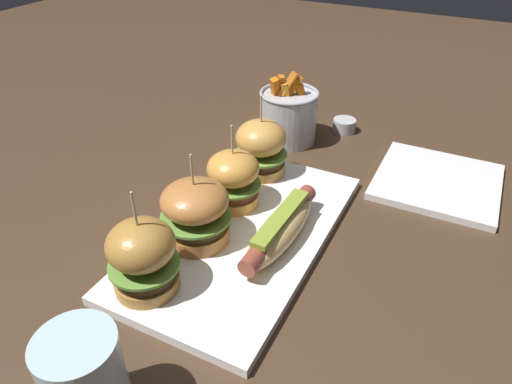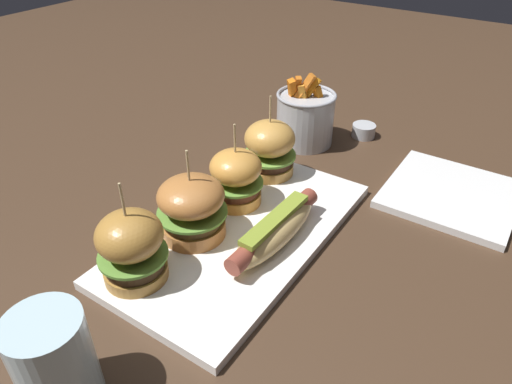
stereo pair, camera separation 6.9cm
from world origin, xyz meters
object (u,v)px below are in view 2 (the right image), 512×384
Objects in this scene: slider_far_left at (132,247)px; sauce_ramekin at (364,130)px; hot_dog at (274,230)px; slider_center_right at (236,177)px; fries_bucket at (305,117)px; side_plate at (451,194)px; slider_center_left at (192,207)px; slider_far_right at (270,148)px; platter_main at (240,232)px; water_glass at (55,362)px.

slider_far_left is 0.56m from sauce_ramekin.
slider_center_right is at bearing 62.32° from hot_dog.
side_plate is (-0.04, -0.30, -0.05)m from fries_bucket.
slider_center_left reaches higher than sauce_ramekin.
hot_dog is 0.12m from slider_center_right.
slider_far_right reaches higher than fries_bucket.
platter_main is 0.17m from slider_far_left.
sauce_ramekin is at bearing -8.13° from slider_far_left.
slider_center_left is at bearing 138.82° from side_plate.
side_plate is at bearing -40.34° from platter_main.
fries_bucket is at bearing 1.37° from slider_far_left.
slider_far_left reaches higher than hot_dog.
slider_far_left is 0.71× the size of side_plate.
sauce_ramekin is 0.23× the size of side_plate.
side_plate is (0.43, -0.28, -0.06)m from slider_far_left.
slider_far_left reaches higher than slider_center_left.
slider_center_right is at bearing 168.56° from sauce_ramekin.
slider_far_right reaches higher than platter_main.
slider_far_right is (0.31, -0.01, -0.00)m from slider_far_left.
hot_dog is 1.36× the size of fries_bucket.
slider_center_right is at bearing 128.62° from side_plate.
platter_main is 3.04× the size of slider_center_left.
slider_far_left is 1.06× the size of slider_center_right.
platter_main is 0.36m from side_plate.
slider_center_left is at bearing 170.59° from sauce_ramekin.
slider_center_left is at bearing 177.83° from slider_center_right.
slider_center_right is 0.67× the size of side_plate.
sauce_ramekin is at bearing -1.96° from water_glass.
hot_dog reaches higher than platter_main.
fries_bucket reaches higher than sauce_ramekin.
slider_far_left reaches higher than slider_far_right.
water_glass is at bearing 158.36° from side_plate.
slider_far_left is 1.29× the size of water_glass.
platter_main is 0.09m from slider_center_left.
slider_far_left is at bearing 178.98° from slider_far_right.
slider_center_left is 2.92× the size of sauce_ramekin.
slider_center_right is 1.21× the size of water_glass.
water_glass is at bearing -160.36° from slider_far_left.
water_glass is at bearing -179.74° from platter_main.
slider_center_right is (0.05, 0.10, 0.02)m from hot_dog.
platter_main is at bearing 139.66° from side_plate.
slider_far_right is at bearing -0.07° from slider_center_left.
slider_far_right is at bearing 34.27° from hot_dog.
slider_center_right is at bearing -2.50° from slider_far_left.
slider_far_right reaches higher than water_glass.
side_plate is at bearing -67.07° from slider_far_right.
water_glass is (-0.58, 0.23, 0.05)m from side_plate.
fries_bucket is 3.08× the size of sauce_ramekin.
water_glass is (-0.15, -0.05, -0.01)m from slider_far_left.
slider_center_left is at bearing 10.73° from water_glass.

